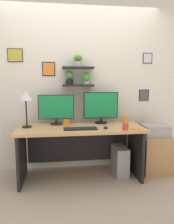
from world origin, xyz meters
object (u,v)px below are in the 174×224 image
(water_cup, at_px, (125,119))
(drawer_cabinet, at_px, (153,153))
(cell_phone, at_px, (136,129))
(monitor_left, at_px, (56,109))
(coffee_mug, at_px, (125,126))
(printer, at_px, (155,130))
(desk, at_px, (80,140))
(pen_cup, at_px, (66,123))
(monitor_right, at_px, (101,107))
(computer_mouse, at_px, (106,128))
(keyboard, at_px, (80,129))
(computer_tower_right, at_px, (120,160))
(desk_lamp, at_px, (26,98))

(water_cup, relative_size, drawer_cabinet, 0.20)
(cell_phone, xyz_separation_m, drawer_cabinet, (0.42, 0.34, -0.48))
(monitor_left, bearing_deg, cell_phone, -23.54)
(coffee_mug, bearing_deg, printer, 31.76)
(desk, distance_m, pen_cup, 0.32)
(monitor_right, bearing_deg, pen_cup, -159.50)
(computer_mouse, bearing_deg, monitor_right, 89.11)
(keyboard, bearing_deg, desk, 85.91)
(monitor_right, bearing_deg, drawer_cabinet, -8.53)
(desk, xyz_separation_m, monitor_left, (-0.33, 0.16, 0.44))
(pen_cup, xyz_separation_m, computer_tower_right, (0.79, 0.03, -0.59))
(coffee_mug, bearing_deg, computer_tower_right, 84.92)
(computer_mouse, bearing_deg, monitor_left, 150.08)
(keyboard, xyz_separation_m, cell_phone, (0.73, -0.08, -0.01))
(desk_lamp, height_order, pen_cup, desk_lamp)
(desk, distance_m, drawer_cabinet, 1.17)
(water_cup, bearing_deg, keyboard, -153.28)
(desk, bearing_deg, pen_cup, -169.51)
(monitor_right, height_order, printer, monitor_right)
(monitor_left, height_order, drawer_cabinet, monitor_left)
(cell_phone, distance_m, computer_tower_right, 0.63)
(monitor_right, distance_m, desk_lamp, 1.09)
(monitor_left, height_order, desk_lamp, desk_lamp)
(monitor_left, relative_size, drawer_cabinet, 0.93)
(keyboard, relative_size, pen_cup, 4.40)
(monitor_right, relative_size, pen_cup, 5.19)
(pen_cup, relative_size, water_cup, 0.91)
(pen_cup, bearing_deg, desk, 10.49)
(desk, distance_m, desk_lamp, 0.95)
(monitor_right, relative_size, computer_tower_right, 1.23)
(computer_mouse, bearing_deg, water_cup, 43.77)
(monitor_left, bearing_deg, monitor_right, 0.01)
(monitor_right, height_order, drawer_cabinet, monitor_right)
(computer_mouse, xyz_separation_m, printer, (0.81, 0.26, -0.12))
(coffee_mug, height_order, pen_cup, pen_cup)
(desk, bearing_deg, computer_mouse, -33.76)
(water_cup, xyz_separation_m, printer, (0.43, -0.11, -0.16))
(monitor_right, xyz_separation_m, drawer_cabinet, (0.81, -0.12, -0.72))
(keyboard, relative_size, coffee_mug, 4.89)
(drawer_cabinet, bearing_deg, monitor_left, 175.29)
(desk, xyz_separation_m, desk_lamp, (-0.73, 0.00, 0.61))
(desk_lamp, height_order, computer_tower_right, desk_lamp)
(monitor_right, xyz_separation_m, water_cup, (0.38, -0.01, -0.19))
(computer_mouse, xyz_separation_m, drawer_cabinet, (0.81, 0.26, -0.49))
(computer_mouse, height_order, pen_cup, pen_cup)
(coffee_mug, relative_size, pen_cup, 0.90)
(coffee_mug, bearing_deg, monitor_left, 152.03)
(keyboard, bearing_deg, printer, 12.47)
(cell_phone, bearing_deg, computer_mouse, 154.20)
(desk_lamp, distance_m, computer_tower_right, 1.63)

